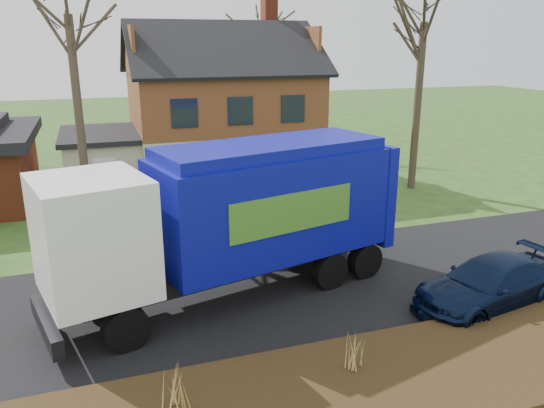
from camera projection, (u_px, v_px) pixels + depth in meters
name	position (u px, v px, depth m)	size (l,w,h in m)	color
ground	(270.00, 289.00, 15.82)	(120.00, 120.00, 0.00)	#294517
road	(270.00, 289.00, 15.81)	(80.00, 7.00, 0.02)	black
mulch_verge	(351.00, 391.00, 10.97)	(80.00, 3.50, 0.30)	black
main_house	(212.00, 102.00, 27.67)	(12.95, 8.95, 9.26)	beige
garbage_truck	(238.00, 211.00, 14.85)	(10.58, 5.12, 4.38)	black
silver_sedan	(148.00, 225.00, 19.13)	(1.58, 4.54, 1.50)	#A6A9AE
navy_wagon	(490.00, 284.00, 14.62)	(1.92, 4.72, 1.37)	#0B1732
tree_back	(261.00, 16.00, 34.02)	(3.26, 3.26, 10.34)	#3E3625
grass_clump_west	(176.00, 390.00, 9.98)	(0.38, 0.31, 1.00)	tan
grass_clump_mid	(354.00, 351.00, 11.37)	(0.30, 0.25, 0.84)	tan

